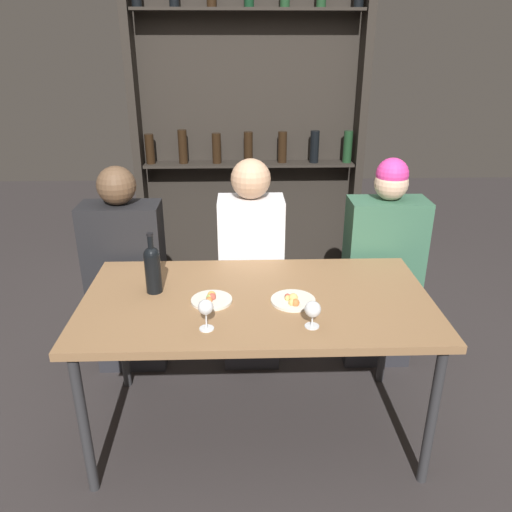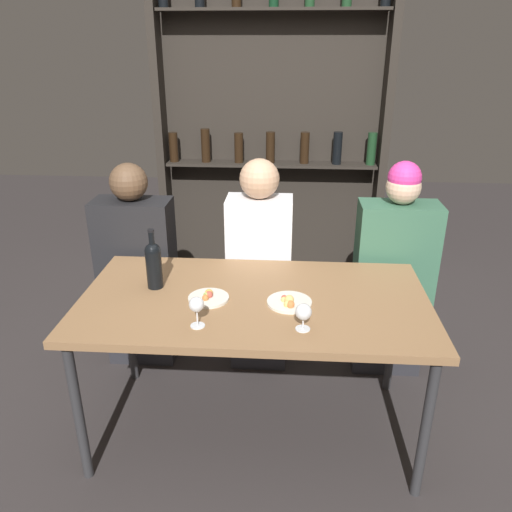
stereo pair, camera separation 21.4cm
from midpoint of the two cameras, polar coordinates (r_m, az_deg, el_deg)
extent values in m
plane|color=#332D2D|center=(2.70, 2.20, -18.94)|extent=(10.00, 10.00, 0.00)
cube|color=olive|center=(2.28, 2.48, -5.20)|extent=(1.58, 0.85, 0.04)
cylinder|color=#2D2D30|center=(2.32, -17.11, -16.84)|extent=(0.04, 0.04, 0.71)
cylinder|color=#2D2D30|center=(2.30, 21.49, -18.05)|extent=(0.04, 0.04, 0.71)
cylinder|color=#2D2D30|center=(2.88, -12.23, -7.72)|extent=(0.04, 0.04, 0.71)
cylinder|color=#2D2D30|center=(2.86, 17.49, -8.57)|extent=(0.04, 0.04, 0.71)
cube|color=#28231E|center=(3.97, 3.37, 12.65)|extent=(1.68, 0.02, 2.17)
cube|color=#28231E|center=(3.97, -9.14, 12.39)|extent=(0.06, 0.18, 2.17)
cube|color=#28231E|center=(3.95, 15.87, 11.77)|extent=(0.06, 0.18, 2.17)
cube|color=#28231E|center=(3.90, 3.30, 10.42)|extent=(1.60, 0.18, 0.02)
cylinder|color=black|center=(3.95, -7.85, 12.20)|extent=(0.07, 0.07, 0.22)
cylinder|color=black|center=(3.91, -4.19, 12.47)|extent=(0.07, 0.07, 0.25)
cylinder|color=black|center=(3.88, -0.37, 12.25)|extent=(0.07, 0.07, 0.23)
cylinder|color=black|center=(3.87, 3.27, 12.26)|extent=(0.07, 0.07, 0.23)
cylinder|color=black|center=(3.88, 7.20, 12.14)|extent=(0.07, 0.07, 0.23)
cylinder|color=black|center=(3.89, 10.88, 12.00)|extent=(0.07, 0.07, 0.24)
cylinder|color=#19381E|center=(3.93, 14.63, 11.76)|extent=(0.07, 0.07, 0.24)
cube|color=#28231E|center=(3.81, 3.71, 26.32)|extent=(1.60, 0.18, 0.02)
cylinder|color=black|center=(2.35, -9.03, -1.55)|extent=(0.07, 0.07, 0.18)
sphere|color=black|center=(2.31, -9.17, 0.53)|extent=(0.07, 0.07, 0.07)
cylinder|color=black|center=(2.29, -9.24, 1.60)|extent=(0.03, 0.03, 0.09)
cylinder|color=black|center=(2.28, -9.33, 2.83)|extent=(0.03, 0.03, 0.01)
cylinder|color=silver|center=(2.05, 8.38, -8.31)|extent=(0.06, 0.06, 0.00)
cylinder|color=silver|center=(2.03, 8.43, -7.57)|extent=(0.01, 0.01, 0.06)
sphere|color=silver|center=(2.01, 8.51, -6.40)|extent=(0.07, 0.07, 0.07)
cylinder|color=silver|center=(2.05, -3.71, -8.03)|extent=(0.06, 0.06, 0.00)
cylinder|color=silver|center=(2.03, -3.74, -7.02)|extent=(0.01, 0.01, 0.08)
sphere|color=silver|center=(2.00, -3.78, -5.62)|extent=(0.06, 0.06, 0.06)
cylinder|color=silver|center=(2.25, -2.74, -4.89)|extent=(0.18, 0.18, 0.01)
sphere|color=#99B256|center=(2.24, -2.88, -4.55)|extent=(0.03, 0.03, 0.03)
sphere|color=gold|center=(2.26, -2.71, -4.31)|extent=(0.04, 0.04, 0.04)
sphere|color=#99B256|center=(2.25, -3.02, -4.55)|extent=(0.03, 0.03, 0.03)
sphere|color=#B74C3D|center=(2.24, -2.68, -4.50)|extent=(0.03, 0.03, 0.03)
sphere|color=#C67038|center=(2.22, -3.06, -4.86)|extent=(0.03, 0.03, 0.03)
cylinder|color=silver|center=(2.23, 6.59, -5.33)|extent=(0.20, 0.20, 0.01)
sphere|color=#B74C3D|center=(2.23, 5.99, -4.84)|extent=(0.03, 0.03, 0.03)
sphere|color=#C67038|center=(2.17, 6.79, -5.60)|extent=(0.04, 0.04, 0.04)
sphere|color=#E5BC66|center=(2.21, 6.60, -5.06)|extent=(0.04, 0.04, 0.04)
sphere|color=#E5BC66|center=(2.18, 6.43, -5.54)|extent=(0.03, 0.03, 0.03)
sphere|color=#E5BC66|center=(2.22, 5.96, -5.05)|extent=(0.03, 0.03, 0.03)
cube|color=#26262B|center=(3.13, -10.87, -7.68)|extent=(0.39, 0.22, 0.45)
cube|color=black|center=(2.91, -11.61, 0.91)|extent=(0.43, 0.22, 0.56)
sphere|color=brown|center=(2.79, -12.25, 8.24)|extent=(0.21, 0.21, 0.21)
cube|color=#26262B|center=(3.04, 2.38, -8.28)|extent=(0.32, 0.22, 0.45)
cube|color=white|center=(2.80, 2.56, 0.80)|extent=(0.36, 0.22, 0.59)
sphere|color=tan|center=(2.68, 2.71, 8.78)|extent=(0.21, 0.21, 0.21)
cube|color=#26262B|center=(3.12, 16.57, -8.45)|extent=(0.39, 0.22, 0.45)
cube|color=#38664C|center=(2.89, 17.72, 0.23)|extent=(0.43, 0.22, 0.57)
sphere|color=beige|center=(2.77, 18.66, 7.44)|extent=(0.18, 0.18, 0.18)
sphere|color=#EA3893|center=(2.76, 18.80, 8.45)|extent=(0.17, 0.17, 0.17)
camera|label=1|loc=(0.11, -87.36, 1.13)|focal=35.00mm
camera|label=2|loc=(0.11, 92.64, -1.13)|focal=35.00mm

